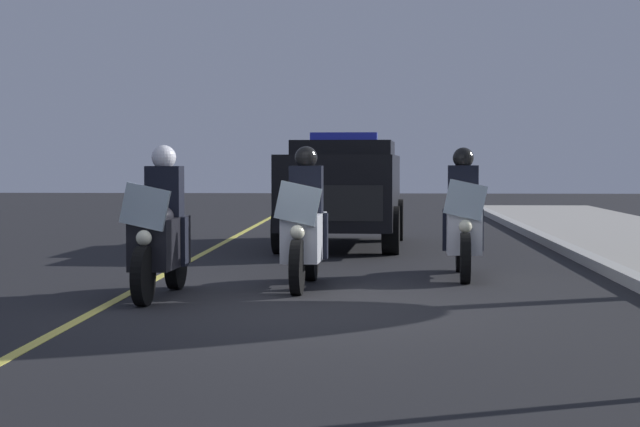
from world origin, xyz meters
name	(u,v)px	position (x,y,z in m)	size (l,w,h in m)	color
ground_plane	(310,309)	(0.00, 0.00, 0.00)	(80.00, 80.00, 0.00)	black
lane_stripe_center	(103,307)	(0.00, -2.19, 0.00)	(48.00, 0.12, 0.01)	#E0D14C
police_motorcycle_lead_left	(161,235)	(-0.90, -1.75, 0.70)	(2.14, 0.59, 1.72)	black
police_motorcycle_lead_right	(304,230)	(-1.90, -0.19, 0.70)	(2.14, 0.59, 1.72)	black
police_motorcycle_trailing	(463,224)	(-3.15, 1.83, 0.70)	(2.14, 0.59, 1.72)	black
police_suv	(343,187)	(-8.13, 0.09, 1.07)	(4.98, 2.25, 2.05)	black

